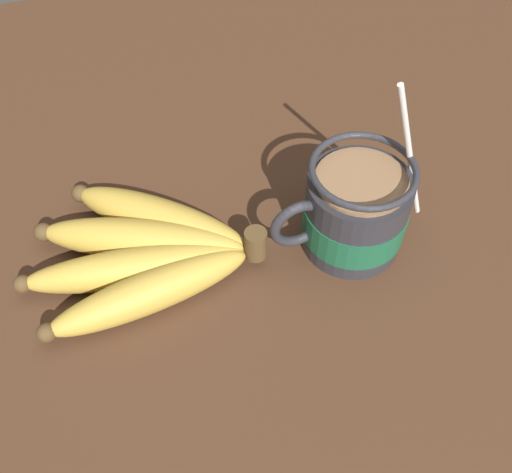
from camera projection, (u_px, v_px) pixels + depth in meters
table at (295, 298)px, 51.68cm from camera, size 115.78×115.78×3.98cm
coffee_mug at (354, 212)px, 50.14cm from camera, size 15.17×9.26×17.19cm
banana_bunch at (147, 252)px, 50.15cm from camera, size 21.52×17.29×4.19cm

